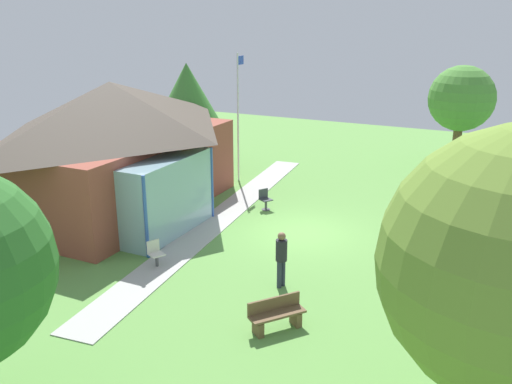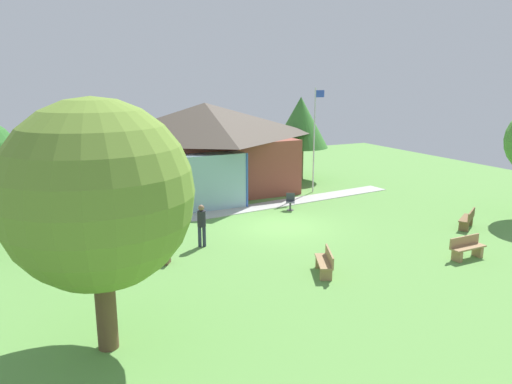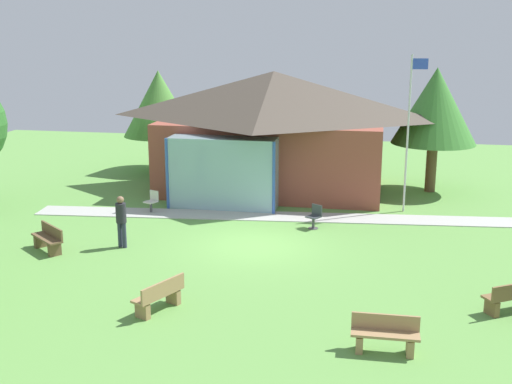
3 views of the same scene
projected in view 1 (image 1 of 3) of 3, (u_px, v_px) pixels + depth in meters
ground_plane at (301, 232)px, 20.52m from camera, size 44.00×44.00×0.00m
pavilion at (116, 145)px, 22.23m from camera, size 10.55×7.67×5.25m
footpath at (220, 218)px, 21.95m from camera, size 18.52×3.10×0.03m
flagpole at (238, 113)px, 25.94m from camera, size 0.64×0.08×6.10m
bench_front_center at (453, 265)px, 16.90m from camera, size 1.04×1.54×0.84m
bench_mid_left at (276, 315)px, 14.09m from camera, size 1.45×1.27×0.84m
bench_front_right at (501, 214)px, 21.26m from camera, size 1.51×0.46×0.84m
bench_lawn_far_right at (440, 184)px, 25.07m from camera, size 1.51×1.16×0.84m
patio_chair_west at (156, 254)px, 17.63m from camera, size 0.59×0.59×0.86m
patio_chair_lawn_spare at (265, 200)px, 22.82m from camera, size 0.60×0.60×0.86m
visitor_strolling_lawn at (281, 255)px, 16.12m from camera, size 0.34×0.34×1.74m
tree_behind_pavilion_right at (187, 96)px, 28.34m from camera, size 3.66×3.66×5.45m
tree_far_east at (462, 99)px, 27.78m from camera, size 3.32×3.32×5.38m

